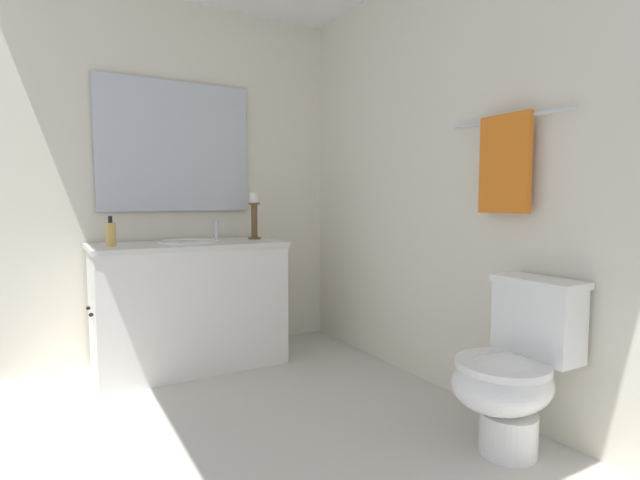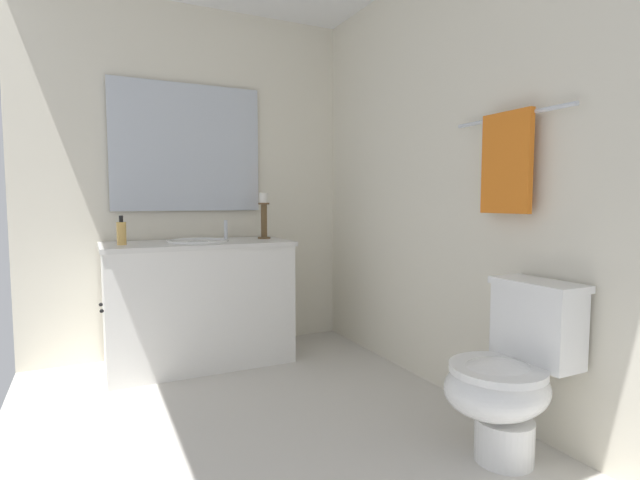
# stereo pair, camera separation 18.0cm
# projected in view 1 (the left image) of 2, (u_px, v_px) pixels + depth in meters

# --- Properties ---
(floor) EXTENTS (2.80, 2.28, 0.02)m
(floor) POSITION_uv_depth(u_px,v_px,m) (261.00, 433.00, 2.27)
(floor) COLOR beige
(floor) RESTS_ON ground
(wall_back) EXTENTS (2.80, 0.04, 2.45)m
(wall_back) POSITION_uv_depth(u_px,v_px,m) (444.00, 177.00, 2.74)
(wall_back) COLOR silver
(wall_back) RESTS_ON ground
(wall_left) EXTENTS (0.04, 2.28, 2.45)m
(wall_left) POSITION_uv_depth(u_px,v_px,m) (181.00, 181.00, 3.38)
(wall_left) COLOR silver
(wall_left) RESTS_ON ground
(vanity_cabinet) EXTENTS (0.58, 1.20, 0.82)m
(vanity_cabinet) POSITION_uv_depth(u_px,v_px,m) (190.00, 304.00, 3.14)
(vanity_cabinet) COLOR white
(vanity_cabinet) RESTS_ON ground
(sink_basin) EXTENTS (0.40, 0.40, 0.24)m
(sink_basin) POSITION_uv_depth(u_px,v_px,m) (189.00, 248.00, 3.11)
(sink_basin) COLOR white
(sink_basin) RESTS_ON vanity_cabinet
(mirror) EXTENTS (0.02, 1.03, 0.89)m
(mirror) POSITION_uv_depth(u_px,v_px,m) (176.00, 147.00, 3.30)
(mirror) COLOR silver
(candle_holder_tall) EXTENTS (0.09, 0.09, 0.33)m
(candle_holder_tall) POSITION_uv_depth(u_px,v_px,m) (254.00, 215.00, 3.39)
(candle_holder_tall) COLOR brown
(candle_holder_tall) RESTS_ON vanity_cabinet
(soap_bottle) EXTENTS (0.06, 0.06, 0.18)m
(soap_bottle) POSITION_uv_depth(u_px,v_px,m) (111.00, 234.00, 2.85)
(soap_bottle) COLOR #E5B259
(soap_bottle) RESTS_ON vanity_cabinet
(toilet) EXTENTS (0.39, 0.54, 0.75)m
(toilet) POSITION_uv_depth(u_px,v_px,m) (513.00, 370.00, 2.05)
(toilet) COLOR white
(toilet) RESTS_ON ground
(towel_bar) EXTENTS (0.68, 0.02, 0.02)m
(towel_bar) POSITION_uv_depth(u_px,v_px,m) (509.00, 119.00, 2.28)
(towel_bar) COLOR silver
(towel_near_vanity) EXTENTS (0.28, 0.03, 0.47)m
(towel_near_vanity) POSITION_uv_depth(u_px,v_px,m) (505.00, 164.00, 2.29)
(towel_near_vanity) COLOR orange
(towel_near_vanity) RESTS_ON towel_bar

